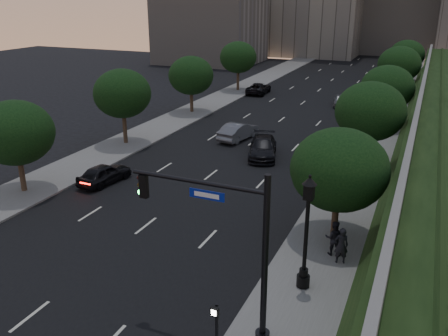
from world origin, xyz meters
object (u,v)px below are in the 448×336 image
at_px(traffic_signal_mast, 237,254).
at_px(sedan_far_left, 259,88).
at_px(street_lamp, 306,238).
at_px(pedestrian_c, 357,184).
at_px(sedan_near_left, 104,174).
at_px(pedestrian_b, 334,238).
at_px(sedan_mid_left, 238,131).
at_px(sedan_far_right, 340,100).
at_px(sedan_near_right, 263,148).
at_px(pedestrian_a, 341,246).

height_order(traffic_signal_mast, sedan_far_left, traffic_signal_mast).
bearing_deg(street_lamp, pedestrian_c, 86.92).
bearing_deg(sedan_near_left, pedestrian_b, 176.76).
height_order(sedan_mid_left, sedan_far_right, sedan_mid_left).
relative_size(sedan_far_left, sedan_near_right, 0.97).
xyz_separation_m(sedan_near_left, pedestrian_a, (17.42, -4.30, 0.38)).
bearing_deg(sedan_near_right, pedestrian_c, -49.83).
height_order(street_lamp, sedan_near_left, street_lamp).
distance_m(sedan_near_left, pedestrian_b, 17.32).
xyz_separation_m(sedan_near_left, sedan_far_right, (10.80, 31.52, -0.03)).
bearing_deg(traffic_signal_mast, sedan_near_left, 142.74).
height_order(sedan_near_right, sedan_far_right, sedan_near_right).
xyz_separation_m(traffic_signal_mast, sedan_mid_left, (-9.90, 24.89, -2.87)).
relative_size(traffic_signal_mast, pedestrian_c, 4.22).
bearing_deg(pedestrian_a, sedan_far_left, -84.77).
xyz_separation_m(sedan_mid_left, sedan_near_right, (3.68, -3.73, -0.02)).
bearing_deg(sedan_mid_left, traffic_signal_mast, 121.15).
relative_size(street_lamp, pedestrian_b, 3.04).
height_order(sedan_near_right, pedestrian_c, pedestrian_c).
bearing_deg(sedan_far_right, pedestrian_a, -89.85).
xyz_separation_m(street_lamp, pedestrian_b, (0.68, 3.38, -1.56)).
xyz_separation_m(sedan_far_right, pedestrian_c, (6.07, -27.07, 0.28)).
xyz_separation_m(pedestrian_a, pedestrian_b, (-0.49, 0.67, -0.03)).
xyz_separation_m(sedan_far_left, pedestrian_b, (17.63, -38.32, 0.35)).
xyz_separation_m(sedan_near_right, pedestrian_a, (9.01, -14.33, 0.32)).
height_order(street_lamp, sedan_far_right, street_lamp).
relative_size(sedan_far_right, pedestrian_a, 2.15).
bearing_deg(sedan_mid_left, street_lamp, 128.48).
bearing_deg(street_lamp, sedan_mid_left, 119.01).
bearing_deg(sedan_mid_left, pedestrian_b, 134.51).
xyz_separation_m(sedan_mid_left, sedan_far_right, (6.07, 17.76, -0.11)).
bearing_deg(pedestrian_c, traffic_signal_mast, 86.78).
relative_size(sedan_near_left, sedan_near_right, 0.78).
relative_size(sedan_near_right, pedestrian_c, 3.26).
distance_m(sedan_mid_left, sedan_near_right, 5.24).
relative_size(street_lamp, sedan_far_left, 1.07).
bearing_deg(pedestrian_b, pedestrian_c, -99.30).
xyz_separation_m(sedan_mid_left, pedestrian_a, (12.69, -18.06, 0.30)).
bearing_deg(sedan_far_left, pedestrian_c, 116.71).
height_order(sedan_mid_left, sedan_far_left, sedan_mid_left).
distance_m(street_lamp, pedestrian_b, 3.79).
bearing_deg(traffic_signal_mast, sedan_far_left, 108.49).
xyz_separation_m(traffic_signal_mast, sedan_far_right, (-3.83, 42.65, -2.98)).
bearing_deg(sedan_near_right, sedan_far_left, 93.90).
xyz_separation_m(sedan_near_left, sedan_far_left, (-0.69, 34.69, 0.01)).
distance_m(sedan_far_left, pedestrian_c, 34.98).
height_order(sedan_mid_left, pedestrian_b, pedestrian_b).
relative_size(street_lamp, pedestrian_a, 2.95).
height_order(traffic_signal_mast, street_lamp, traffic_signal_mast).
bearing_deg(traffic_signal_mast, sedan_mid_left, 111.68).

